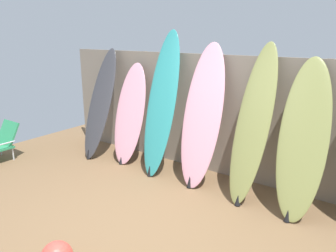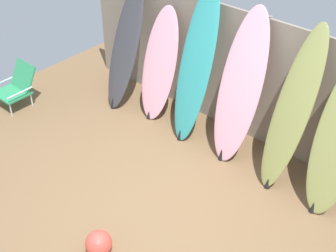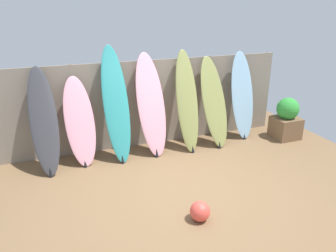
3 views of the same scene
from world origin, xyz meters
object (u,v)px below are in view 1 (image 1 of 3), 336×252
surfboard_pink_1 (130,114)px  beach_chair (1,141)px  surfboard_teal_2 (161,104)px  surfboard_charcoal_0 (100,104)px  surfboard_olive_4 (253,124)px  surfboard_olive_5 (303,139)px  surfboard_pink_3 (202,116)px

surfboard_pink_1 → beach_chair: 2.27m
surfboard_teal_2 → beach_chair: size_ratio=3.43×
surfboard_charcoal_0 → beach_chair: surfboard_charcoal_0 is taller
surfboard_charcoal_0 → beach_chair: bearing=-135.0°
surfboard_olive_4 → surfboard_olive_5: bearing=-0.8°
surfboard_teal_2 → surfboard_pink_1: bearing=177.2°
surfboard_charcoal_0 → surfboard_pink_3: 2.00m
surfboard_pink_3 → surfboard_olive_5: size_ratio=1.08×
surfboard_pink_3 → beach_chair: 3.51m
surfboard_teal_2 → surfboard_pink_3: 0.70m
surfboard_pink_1 → surfboard_olive_5: bearing=-1.0°
surfboard_pink_1 → beach_chair: (-1.82, -1.28, -0.48)m
surfboard_olive_4 → surfboard_teal_2: bearing=179.7°
surfboard_teal_2 → surfboard_olive_4: size_ratio=1.08×
surfboard_pink_1 → beach_chair: size_ratio=2.59×
surfboard_pink_3 → surfboard_olive_4: 0.76m
surfboard_pink_1 → surfboard_teal_2: surfboard_teal_2 is taller
surfboard_olive_5 → beach_chair: 4.77m
surfboard_olive_4 → beach_chair: 4.20m
surfboard_pink_1 → surfboard_olive_5: surfboard_olive_5 is taller
surfboard_olive_4 → beach_chair: surfboard_olive_4 is taller
surfboard_charcoal_0 → beach_chair: size_ratio=2.95×
surfboard_charcoal_0 → surfboard_pink_1: size_ratio=1.14×
surfboard_olive_4 → beach_chair: bearing=-162.7°
surfboard_charcoal_0 → surfboard_olive_5: (3.37, 0.03, -0.00)m
surfboard_pink_3 → surfboard_olive_5: surfboard_pink_3 is taller
beach_chair → surfboard_teal_2: bearing=13.0°
surfboard_teal_2 → surfboard_olive_5: size_ratio=1.17×
surfboard_charcoal_0 → surfboard_pink_3: bearing=2.0°
surfboard_pink_1 → surfboard_teal_2: 0.73m
surfboard_pink_1 → surfboard_olive_4: (2.14, -0.04, 0.19)m
surfboard_olive_5 → beach_chair: (-4.57, -1.23, -0.59)m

